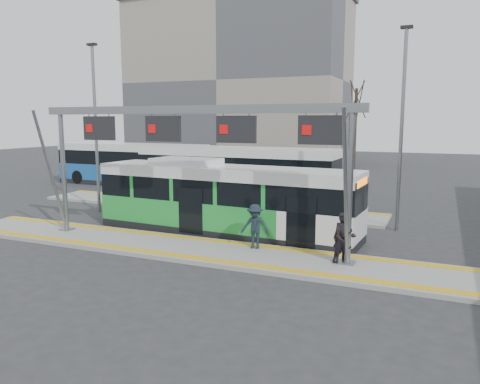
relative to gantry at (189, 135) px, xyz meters
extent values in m
plane|color=#2D2D30|center=(0.35, -0.25, -4.30)|extent=(120.00, 120.00, 0.00)
cube|color=gray|center=(0.35, -0.25, -4.22)|extent=(22.00, 3.00, 0.15)
cube|color=gray|center=(-3.65, 7.75, -4.22)|extent=(20.00, 3.00, 0.15)
cube|color=gold|center=(0.35, 0.90, -4.14)|extent=(22.00, 0.35, 0.02)
cube|color=gold|center=(0.35, -1.40, -4.14)|extent=(22.00, 0.35, 0.02)
cube|color=gold|center=(-3.65, 8.90, -4.14)|extent=(20.00, 0.35, 0.02)
cylinder|color=slate|center=(-6.15, 0.05, -1.62)|extent=(0.20, 0.20, 5.05)
cube|color=slate|center=(-6.15, 0.05, -4.12)|extent=(0.50, 0.50, 0.06)
cylinder|color=slate|center=(-6.15, -0.65, -1.62)|extent=(0.12, 1.46, 4.90)
cylinder|color=slate|center=(5.85, 0.05, -1.62)|extent=(0.20, 0.20, 5.05)
cube|color=slate|center=(5.85, 0.05, -4.12)|extent=(0.50, 0.50, 0.06)
cylinder|color=slate|center=(5.85, -0.65, -1.62)|extent=(0.12, 1.46, 4.90)
cube|color=slate|center=(-0.15, 0.05, 0.90)|extent=(13.00, 0.25, 0.30)
cube|color=black|center=(-4.15, 0.05, 0.20)|extent=(1.50, 0.12, 0.95)
cube|color=#B90B0B|center=(-4.60, -0.02, 0.20)|extent=(0.32, 0.02, 0.32)
cube|color=black|center=(-1.15, 0.05, 0.20)|extent=(1.50, 0.12, 0.95)
cube|color=#B90B0B|center=(-1.60, -0.02, 0.20)|extent=(0.32, 0.02, 0.32)
cube|color=black|center=(1.85, 0.05, 0.20)|extent=(1.50, 0.12, 0.95)
cube|color=#B90B0B|center=(1.40, -0.02, 0.20)|extent=(0.32, 0.02, 0.32)
cube|color=black|center=(4.85, 0.05, 0.20)|extent=(1.50, 0.12, 0.95)
cube|color=#B90B0B|center=(4.40, -0.02, 0.20)|extent=(0.32, 0.02, 0.32)
cube|color=gray|center=(-13.65, 35.75, 4.70)|extent=(24.00, 12.00, 18.00)
cube|color=#3F3F42|center=(-13.65, 35.75, 13.90)|extent=(24.50, 12.50, 0.40)
cube|color=black|center=(0.11, 2.77, -4.13)|extent=(11.64, 3.07, 0.34)
cube|color=green|center=(0.11, 2.77, -3.41)|extent=(11.64, 3.07, 1.10)
cube|color=black|center=(0.11, 2.77, -2.38)|extent=(11.63, 3.00, 0.96)
cube|color=white|center=(0.11, 2.77, -1.66)|extent=(11.64, 3.07, 0.48)
cube|color=orange|center=(5.85, 2.46, -1.76)|extent=(0.14, 1.71, 0.27)
cube|color=white|center=(-1.81, 2.87, -1.28)|extent=(2.97, 1.87, 0.29)
cylinder|color=black|center=(-3.98, 1.91, -3.82)|extent=(0.97, 0.34, 0.96)
cylinder|color=black|center=(-3.86, 4.06, -3.82)|extent=(0.97, 0.34, 0.96)
cylinder|color=black|center=(3.50, 1.51, -3.82)|extent=(0.97, 0.34, 0.96)
cylinder|color=black|center=(3.62, 3.65, -3.82)|extent=(0.97, 0.34, 0.96)
cube|color=black|center=(-3.25, 11.39, -4.12)|extent=(12.71, 2.91, 0.37)
cube|color=green|center=(-3.25, 11.39, -3.32)|extent=(12.71, 2.91, 1.21)
cube|color=black|center=(-3.25, 11.39, -2.19)|extent=(12.71, 2.83, 1.06)
cube|color=white|center=(-3.25, 11.39, -1.40)|extent=(12.71, 2.91, 0.53)
cylinder|color=black|center=(-7.70, 10.27, -3.77)|extent=(1.06, 0.34, 1.06)
cylinder|color=black|center=(-7.66, 12.66, -3.77)|extent=(1.06, 0.34, 1.06)
cylinder|color=black|center=(0.53, 10.12, -3.77)|extent=(1.06, 0.34, 1.06)
cylinder|color=black|center=(0.57, 12.51, -3.77)|extent=(1.06, 0.34, 1.06)
cube|color=black|center=(-12.81, 13.70, -4.12)|extent=(11.92, 2.87, 0.36)
cube|color=#1B56A4|center=(-12.81, 13.70, -3.35)|extent=(11.92, 2.87, 1.19)
cube|color=black|center=(-12.81, 13.70, -2.24)|extent=(11.92, 2.79, 1.03)
cube|color=white|center=(-12.81, 13.70, -1.46)|extent=(11.92, 2.87, 0.52)
cylinder|color=black|center=(-16.99, 12.62, -3.78)|extent=(1.04, 0.33, 1.03)
cylinder|color=black|center=(-16.94, 14.95, -3.78)|extent=(1.04, 0.33, 1.03)
cylinder|color=black|center=(-9.27, 12.47, -3.78)|extent=(1.04, 0.33, 1.03)
cylinder|color=black|center=(-9.23, 14.80, -3.78)|extent=(1.04, 0.33, 1.03)
imported|color=black|center=(5.69, 0.00, -3.30)|extent=(0.65, 0.45, 1.69)
imported|color=black|center=(5.73, 0.10, -3.32)|extent=(1.02, 0.99, 1.65)
imported|color=#18232C|center=(2.38, 0.54, -3.33)|extent=(1.13, 0.73, 1.64)
cylinder|color=#382B21|center=(-3.71, 32.07, -1.22)|extent=(0.28, 0.28, 6.15)
cylinder|color=#382B21|center=(0.45, 31.94, -0.36)|extent=(0.28, 0.28, 7.89)
cylinder|color=#382B21|center=(-18.80, 31.79, -0.80)|extent=(0.28, 0.28, 7.01)
cylinder|color=slate|center=(-8.07, 4.41, 0.00)|extent=(0.16, 0.16, 8.60)
cube|color=black|center=(-8.07, 4.41, 4.30)|extent=(0.50, 0.25, 0.12)
cylinder|color=slate|center=(6.83, 6.26, 0.02)|extent=(0.16, 0.16, 8.64)
cube|color=black|center=(6.83, 6.26, 4.34)|extent=(0.50, 0.25, 0.12)
camera|label=1|loc=(8.55, -14.99, 0.52)|focal=35.00mm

